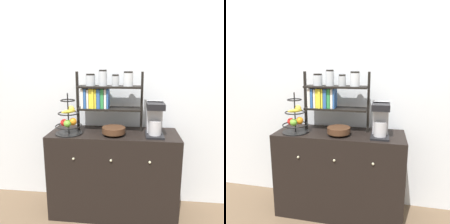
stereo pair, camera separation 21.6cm
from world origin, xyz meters
TOP-DOWN VIEW (x-y plane):
  - wall_back at (0.00, 0.52)m, footprint 7.00×0.05m
  - sideboard at (0.00, 0.24)m, footprint 1.29×0.49m
  - coffee_maker at (0.40, 0.20)m, footprint 0.17×0.25m
  - fruit_stand at (-0.43, 0.15)m, footprint 0.26×0.26m
  - wooden_bowl at (0.01, 0.15)m, footprint 0.23×0.23m
  - shelf_hutch at (-0.11, 0.31)m, footprint 0.68×0.20m

SIDE VIEW (x-z plane):
  - sideboard at x=0.00m, z-range 0.00..0.89m
  - wooden_bowl at x=0.01m, z-range 0.90..0.98m
  - fruit_stand at x=-0.43m, z-range 0.82..1.22m
  - coffee_maker at x=0.40m, z-range 0.89..1.22m
  - shelf_hutch at x=-0.11m, z-range 0.97..1.59m
  - wall_back at x=0.00m, z-range 0.00..2.60m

